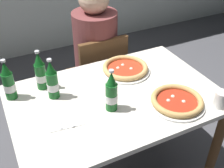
{
  "coord_description": "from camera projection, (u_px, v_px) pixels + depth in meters",
  "views": [
    {
      "loc": [
        -0.58,
        -1.12,
        1.72
      ],
      "look_at": [
        0.0,
        0.05,
        0.8
      ],
      "focal_mm": 44.16,
      "sensor_mm": 36.0,
      "label": 1
    }
  ],
  "objects": [
    {
      "name": "diner_seated",
      "position": [
        96.0,
        62.0,
        2.23
      ],
      "size": [
        0.34,
        0.34,
        1.21
      ],
      "color": "#2D3342",
      "rests_on": "ground_plane"
    },
    {
      "name": "beer_bottle_right",
      "position": [
        8.0,
        82.0,
        1.52
      ],
      "size": [
        0.07,
        0.07,
        0.25
      ],
      "color": "#14591E",
      "rests_on": "dining_table_main"
    },
    {
      "name": "chair_behind_table",
      "position": [
        99.0,
        76.0,
        2.25
      ],
      "size": [
        0.41,
        0.41,
        0.85
      ],
      "rotation": [
        0.0,
        0.0,
        3.13
      ],
      "color": "brown",
      "rests_on": "ground_plane"
    },
    {
      "name": "beer_bottle_center",
      "position": [
        41.0,
        73.0,
        1.6
      ],
      "size": [
        0.07,
        0.07,
        0.25
      ],
      "color": "#14591E",
      "rests_on": "dining_table_main"
    },
    {
      "name": "pizza_marinara_far",
      "position": [
        125.0,
        68.0,
        1.79
      ],
      "size": [
        0.32,
        0.32,
        0.04
      ],
      "color": "white",
      "rests_on": "dining_table_main"
    },
    {
      "name": "beer_bottle_extra",
      "position": [
        52.0,
        82.0,
        1.52
      ],
      "size": [
        0.07,
        0.07,
        0.25
      ],
      "color": "#14591E",
      "rests_on": "dining_table_main"
    },
    {
      "name": "beer_bottle_left",
      "position": [
        111.0,
        93.0,
        1.43
      ],
      "size": [
        0.07,
        0.07,
        0.25
      ],
      "color": "#14591E",
      "rests_on": "dining_table_main"
    },
    {
      "name": "pizza_margherita_near",
      "position": [
        177.0,
        101.0,
        1.51
      ],
      "size": [
        0.31,
        0.31,
        0.04
      ],
      "color": "white",
      "rests_on": "dining_table_main"
    },
    {
      "name": "napkin_with_cutlery",
      "position": [
        64.0,
        117.0,
        1.43
      ],
      "size": [
        0.2,
        0.2,
        0.01
      ],
      "color": "white",
      "rests_on": "dining_table_main"
    },
    {
      "name": "paper_cup",
      "position": [
        221.0,
        99.0,
        1.48
      ],
      "size": [
        0.07,
        0.07,
        0.09
      ],
      "primitive_type": "cylinder",
      "color": "white",
      "rests_on": "dining_table_main"
    },
    {
      "name": "dining_table_main",
      "position": [
        116.0,
        111.0,
        1.65
      ],
      "size": [
        1.2,
        0.8,
        0.75
      ],
      "color": "silver",
      "rests_on": "ground_plane"
    }
  ]
}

